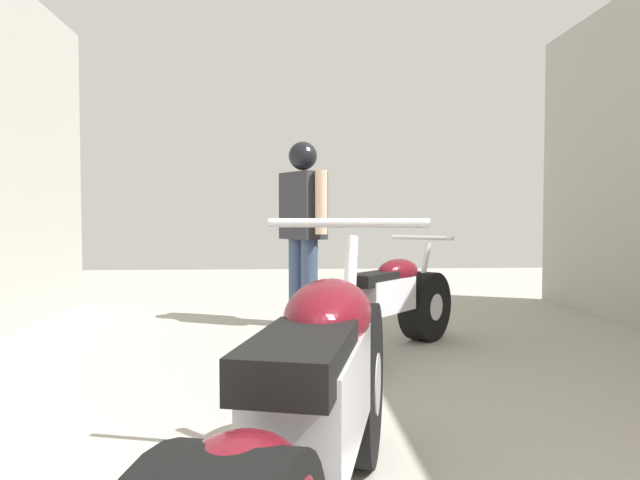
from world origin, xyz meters
name	(u,v)px	position (x,y,z in m)	size (l,w,h in m)	color
ground_plane	(354,398)	(0.00, 3.21, 0.00)	(15.43, 15.43, 0.00)	#A8A399
motorcycle_maroon_cruiser	(311,435)	(-0.31, 1.68, 0.41)	(0.83, 2.11, 0.99)	black
motorcycle_black_naked	(382,307)	(0.31, 4.13, 0.35)	(1.35, 1.49, 0.85)	black
mechanic_in_blue	(303,216)	(-0.22, 5.29, 1.01)	(0.46, 0.61, 1.69)	#384766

